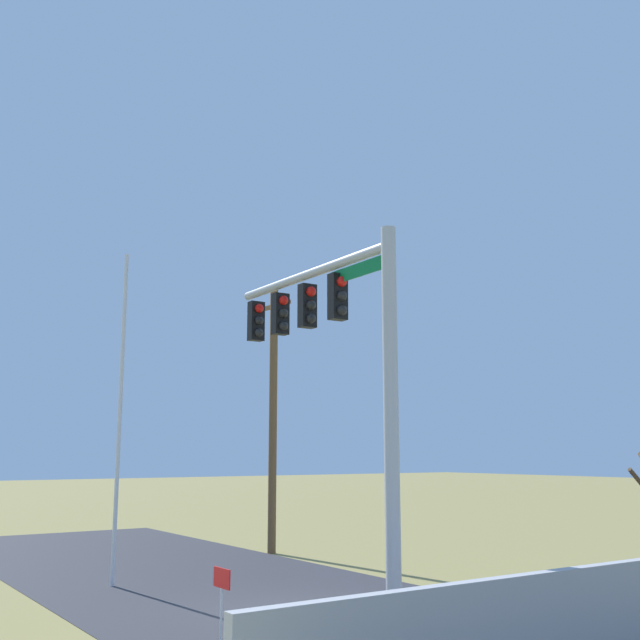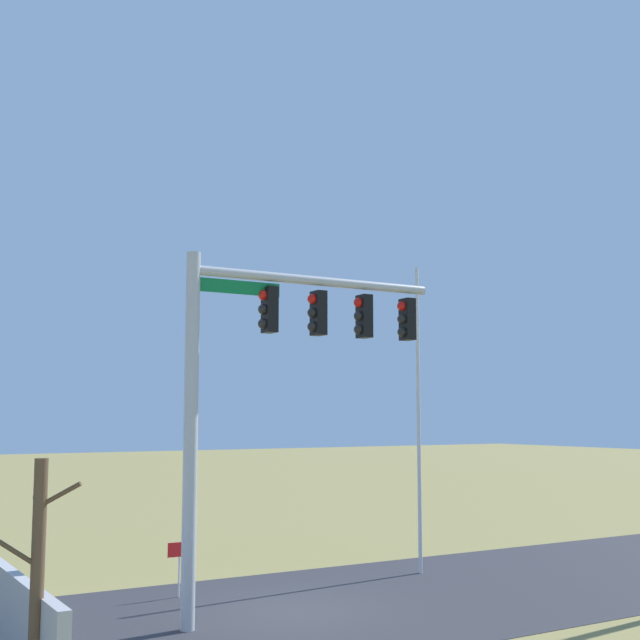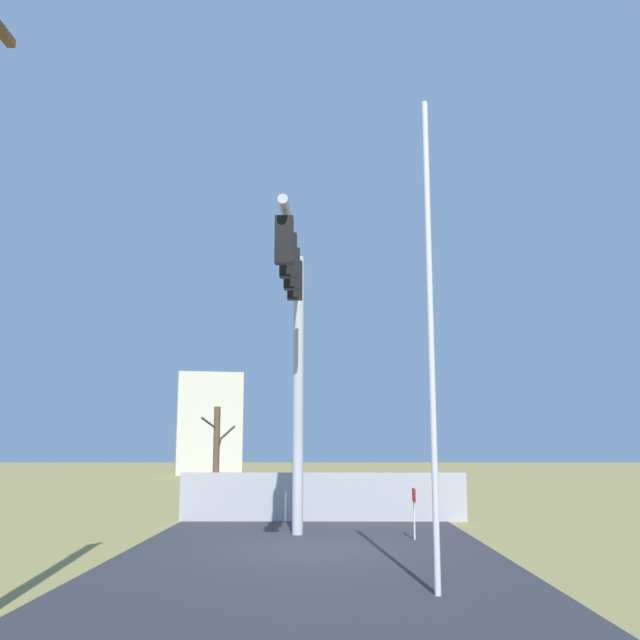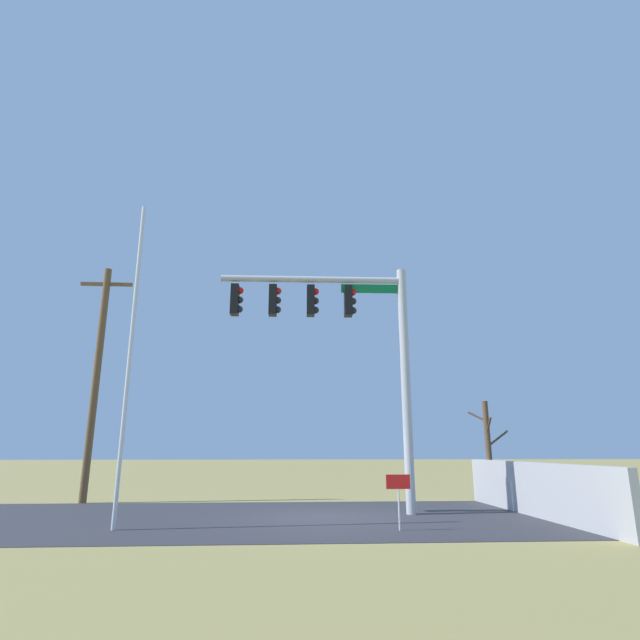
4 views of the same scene
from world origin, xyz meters
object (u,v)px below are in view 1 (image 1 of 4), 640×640
(signal_mast, at_px, (337,347))
(open_sign, at_px, (222,588))
(utility_pole, at_px, (273,412))
(flagpole, at_px, (120,414))

(signal_mast, height_order, open_sign, signal_mast)
(signal_mast, bearing_deg, utility_pole, 156.98)
(signal_mast, distance_m, utility_pole, 9.54)
(flagpole, bearing_deg, utility_pole, 116.36)
(signal_mast, xyz_separation_m, utility_pole, (-8.75, 3.72, -0.81))
(flagpole, xyz_separation_m, utility_pole, (-3.06, 6.17, 0.38))
(utility_pole, xyz_separation_m, open_sign, (9.54, -6.62, -3.50))
(signal_mast, height_order, utility_pole, utility_pole)
(signal_mast, relative_size, flagpole, 0.91)
(utility_pole, relative_size, open_sign, 6.95)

